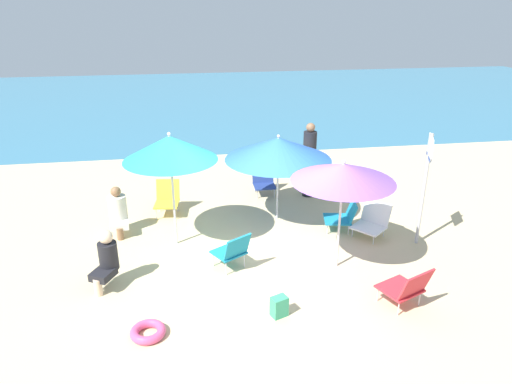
{
  "coord_description": "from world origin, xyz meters",
  "views": [
    {
      "loc": [
        -1.14,
        -6.95,
        4.2
      ],
      "look_at": [
        0.16,
        1.36,
        0.7
      ],
      "focal_mm": 32.82,
      "sensor_mm": 36.0,
      "label": 1
    }
  ],
  "objects_px": {
    "beach_chair_f": "(343,216)",
    "swim_ring": "(148,332)",
    "umbrella_purple": "(343,173)",
    "beach_chair_b": "(264,180)",
    "umbrella_blue": "(278,149)",
    "person_c": "(309,160)",
    "person_b": "(118,211)",
    "person_a": "(106,258)",
    "warning_sign": "(426,173)",
    "umbrella_teal": "(170,148)",
    "beach_bag": "(279,307)",
    "beach_chair_a": "(372,221)",
    "beach_chair_c": "(407,287)",
    "beach_chair_d": "(232,250)",
    "beach_chair_e": "(167,197)"
  },
  "relations": [
    {
      "from": "beach_chair_c",
      "to": "swim_ring",
      "type": "distance_m",
      "value": 3.69
    },
    {
      "from": "beach_chair_c",
      "to": "umbrella_blue",
      "type": "bearing_deg",
      "value": -2.08
    },
    {
      "from": "umbrella_purple",
      "to": "person_c",
      "type": "distance_m",
      "value": 3.17
    },
    {
      "from": "umbrella_blue",
      "to": "warning_sign",
      "type": "bearing_deg",
      "value": -31.26
    },
    {
      "from": "beach_chair_d",
      "to": "beach_bag",
      "type": "height_order",
      "value": "beach_chair_d"
    },
    {
      "from": "person_a",
      "to": "beach_bag",
      "type": "height_order",
      "value": "person_a"
    },
    {
      "from": "person_b",
      "to": "person_c",
      "type": "bearing_deg",
      "value": 99.98
    },
    {
      "from": "person_c",
      "to": "umbrella_purple",
      "type": "bearing_deg",
      "value": -166.65
    },
    {
      "from": "beach_chair_d",
      "to": "person_b",
      "type": "distance_m",
      "value": 2.61
    },
    {
      "from": "umbrella_purple",
      "to": "umbrella_blue",
      "type": "height_order",
      "value": "umbrella_purple"
    },
    {
      "from": "beach_bag",
      "to": "beach_chair_d",
      "type": "bearing_deg",
      "value": 111.25
    },
    {
      "from": "swim_ring",
      "to": "beach_chair_c",
      "type": "bearing_deg",
      "value": 0.77
    },
    {
      "from": "beach_chair_b",
      "to": "person_c",
      "type": "xyz_separation_m",
      "value": [
        0.98,
        -0.3,
        0.55
      ]
    },
    {
      "from": "warning_sign",
      "to": "beach_bag",
      "type": "distance_m",
      "value": 3.62
    },
    {
      "from": "umbrella_purple",
      "to": "swim_ring",
      "type": "xyz_separation_m",
      "value": [
        -3.05,
        -1.32,
        -1.62
      ]
    },
    {
      "from": "person_b",
      "to": "beach_bag",
      "type": "height_order",
      "value": "person_b"
    },
    {
      "from": "beach_chair_a",
      "to": "beach_chair_d",
      "type": "height_order",
      "value": "beach_chair_d"
    },
    {
      "from": "person_c",
      "to": "swim_ring",
      "type": "xyz_separation_m",
      "value": [
        -3.35,
        -4.36,
        -0.8
      ]
    },
    {
      "from": "umbrella_teal",
      "to": "beach_chair_d",
      "type": "height_order",
      "value": "umbrella_teal"
    },
    {
      "from": "umbrella_teal",
      "to": "beach_chair_c",
      "type": "distance_m",
      "value": 4.39
    },
    {
      "from": "beach_chair_a",
      "to": "person_a",
      "type": "bearing_deg",
      "value": -28.51
    },
    {
      "from": "umbrella_blue",
      "to": "beach_chair_f",
      "type": "height_order",
      "value": "umbrella_blue"
    },
    {
      "from": "umbrella_teal",
      "to": "beach_chair_e",
      "type": "distance_m",
      "value": 2.01
    },
    {
      "from": "umbrella_purple",
      "to": "beach_chair_f",
      "type": "relative_size",
      "value": 2.8
    },
    {
      "from": "umbrella_blue",
      "to": "warning_sign",
      "type": "xyz_separation_m",
      "value": [
        2.35,
        -1.43,
        -0.13
      ]
    },
    {
      "from": "umbrella_purple",
      "to": "beach_bag",
      "type": "xyz_separation_m",
      "value": [
        -1.23,
        -1.17,
        -1.53
      ]
    },
    {
      "from": "beach_chair_f",
      "to": "swim_ring",
      "type": "bearing_deg",
      "value": 46.84
    },
    {
      "from": "umbrella_blue",
      "to": "person_b",
      "type": "relative_size",
      "value": 2.25
    },
    {
      "from": "warning_sign",
      "to": "swim_ring",
      "type": "height_order",
      "value": "warning_sign"
    },
    {
      "from": "umbrella_teal",
      "to": "beach_chair_a",
      "type": "bearing_deg",
      "value": -3.63
    },
    {
      "from": "beach_chair_a",
      "to": "warning_sign",
      "type": "bearing_deg",
      "value": 107.94
    },
    {
      "from": "umbrella_blue",
      "to": "person_c",
      "type": "distance_m",
      "value": 1.56
    },
    {
      "from": "beach_chair_f",
      "to": "beach_bag",
      "type": "relative_size",
      "value": 2.22
    },
    {
      "from": "umbrella_teal",
      "to": "warning_sign",
      "type": "distance_m",
      "value": 4.46
    },
    {
      "from": "umbrella_purple",
      "to": "beach_chair_b",
      "type": "distance_m",
      "value": 3.68
    },
    {
      "from": "beach_chair_b",
      "to": "beach_bag",
      "type": "relative_size",
      "value": 2.09
    },
    {
      "from": "beach_chair_c",
      "to": "person_c",
      "type": "distance_m",
      "value": 4.36
    },
    {
      "from": "umbrella_teal",
      "to": "beach_bag",
      "type": "relative_size",
      "value": 6.94
    },
    {
      "from": "umbrella_purple",
      "to": "beach_chair_e",
      "type": "bearing_deg",
      "value": 137.87
    },
    {
      "from": "beach_chair_f",
      "to": "person_b",
      "type": "xyz_separation_m",
      "value": [
        -4.28,
        0.55,
        0.16
      ]
    },
    {
      "from": "umbrella_purple",
      "to": "person_b",
      "type": "distance_m",
      "value": 4.35
    },
    {
      "from": "beach_chair_b",
      "to": "swim_ring",
      "type": "distance_m",
      "value": 5.24
    },
    {
      "from": "beach_chair_a",
      "to": "beach_chair_f",
      "type": "relative_size",
      "value": 1.21
    },
    {
      "from": "umbrella_blue",
      "to": "swim_ring",
      "type": "xyz_separation_m",
      "value": [
        -2.42,
        -3.29,
        -1.44
      ]
    },
    {
      "from": "beach_chair_e",
      "to": "umbrella_purple",
      "type": "bearing_deg",
      "value": 55.3
    },
    {
      "from": "beach_chair_b",
      "to": "beach_chair_d",
      "type": "xyz_separation_m",
      "value": [
        -1.07,
        -3.19,
        0.05
      ]
    },
    {
      "from": "umbrella_purple",
      "to": "umbrella_teal",
      "type": "bearing_deg",
      "value": 155.49
    },
    {
      "from": "umbrella_blue",
      "to": "beach_chair_c",
      "type": "height_order",
      "value": "umbrella_blue"
    },
    {
      "from": "beach_chair_c",
      "to": "beach_chair_f",
      "type": "relative_size",
      "value": 1.14
    },
    {
      "from": "person_a",
      "to": "swim_ring",
      "type": "distance_m",
      "value": 1.53
    }
  ]
}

